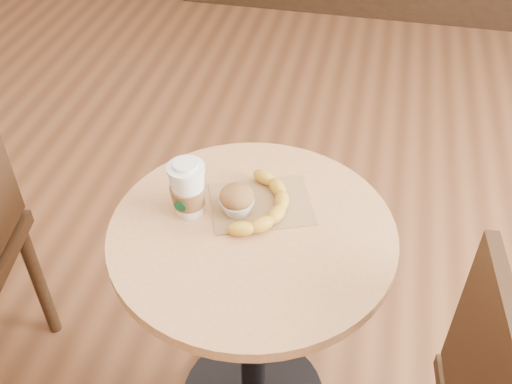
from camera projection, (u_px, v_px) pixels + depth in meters
cafe_table at (253, 293)px, 1.53m from camera, size 0.67×0.67×0.75m
kraft_bag at (261, 204)px, 1.44m from camera, size 0.29×0.25×0.00m
coffee_cup at (188, 190)px, 1.38m from camera, size 0.09×0.09×0.14m
muffin at (237, 200)px, 1.39m from camera, size 0.08×0.08×0.07m
banana at (265, 204)px, 1.41m from camera, size 0.18×0.27×0.03m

